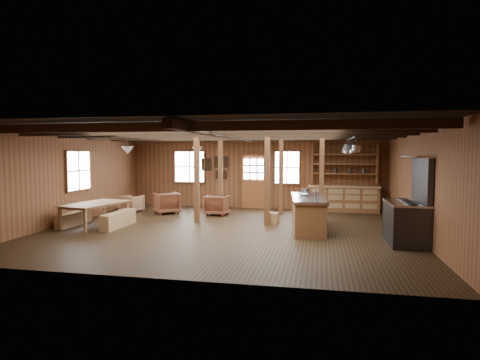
# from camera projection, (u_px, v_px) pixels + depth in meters

# --- Properties ---
(room) EXTENTS (10.04, 9.04, 2.84)m
(room) POSITION_uv_depth(u_px,v_px,m) (227.00, 180.00, 11.21)
(room) COLOR black
(room) RESTS_ON ground
(ceiling_joists) EXTENTS (9.80, 8.82, 0.18)m
(ceiling_joists) POSITION_uv_depth(u_px,v_px,m) (228.00, 135.00, 11.30)
(ceiling_joists) COLOR black
(ceiling_joists) RESTS_ON ceiling
(timber_posts) EXTENTS (3.95, 2.35, 2.80)m
(timber_posts) POSITION_uv_depth(u_px,v_px,m) (257.00, 176.00, 13.14)
(timber_posts) COLOR #492814
(timber_posts) RESTS_ON floor
(back_door) EXTENTS (1.02, 0.08, 2.15)m
(back_door) POSITION_uv_depth(u_px,v_px,m) (253.00, 186.00, 15.60)
(back_door) COLOR brown
(back_door) RESTS_ON floor
(window_back_left) EXTENTS (1.32, 0.06, 1.32)m
(window_back_left) POSITION_uv_depth(u_px,v_px,m) (190.00, 167.00, 16.07)
(window_back_left) COLOR white
(window_back_left) RESTS_ON wall_back
(window_back_right) EXTENTS (1.02, 0.06, 1.32)m
(window_back_right) POSITION_uv_depth(u_px,v_px,m) (287.00, 168.00, 15.30)
(window_back_right) COLOR white
(window_back_right) RESTS_ON wall_back
(window_left) EXTENTS (0.14, 1.24, 1.32)m
(window_left) POSITION_uv_depth(u_px,v_px,m) (78.00, 171.00, 12.67)
(window_left) COLOR white
(window_left) RESTS_ON wall_back
(notice_boards) EXTENTS (1.08, 0.03, 0.90)m
(notice_boards) POSITION_uv_depth(u_px,v_px,m) (216.00, 166.00, 15.85)
(notice_boards) COLOR silver
(notice_boards) RESTS_ON wall_back
(back_counter) EXTENTS (2.55, 0.60, 2.45)m
(back_counter) POSITION_uv_depth(u_px,v_px,m) (344.00, 195.00, 14.70)
(back_counter) COLOR brown
(back_counter) RESTS_ON floor
(pendant_lamps) EXTENTS (1.86, 2.36, 0.66)m
(pendant_lamps) POSITION_uv_depth(u_px,v_px,m) (165.00, 150.00, 12.58)
(pendant_lamps) COLOR #2F2F32
(pendant_lamps) RESTS_ON ceiling
(pot_rack) EXTENTS (0.41, 3.00, 0.42)m
(pot_rack) POSITION_uv_depth(u_px,v_px,m) (350.00, 148.00, 10.67)
(pot_rack) COLOR #2F2F32
(pot_rack) RESTS_ON ceiling
(kitchen_island) EXTENTS (1.11, 2.57, 1.20)m
(kitchen_island) POSITION_uv_depth(u_px,v_px,m) (308.00, 213.00, 11.25)
(kitchen_island) COLOR brown
(kitchen_island) RESTS_ON floor
(step_stool) EXTENTS (0.45, 0.37, 0.34)m
(step_stool) POSITION_uv_depth(u_px,v_px,m) (272.00, 218.00, 12.23)
(step_stool) COLOR olive
(step_stool) RESTS_ON floor
(commercial_range) EXTENTS (0.88, 1.71, 2.11)m
(commercial_range) POSITION_uv_depth(u_px,v_px,m) (408.00, 216.00, 9.58)
(commercial_range) COLOR #2F2F32
(commercial_range) RESTS_ON floor
(dining_table) EXTENTS (1.45, 2.14, 0.69)m
(dining_table) POSITION_uv_depth(u_px,v_px,m) (97.00, 215.00, 11.82)
(dining_table) COLOR olive
(dining_table) RESTS_ON floor
(bench_wall) EXTENTS (0.28, 1.47, 0.40)m
(bench_wall) POSITION_uv_depth(u_px,v_px,m) (74.00, 219.00, 11.98)
(bench_wall) COLOR olive
(bench_wall) RESTS_ON floor
(bench_aisle) EXTENTS (0.31, 1.63, 0.45)m
(bench_aisle) POSITION_uv_depth(u_px,v_px,m) (118.00, 220.00, 11.69)
(bench_aisle) COLOR olive
(bench_aisle) RESTS_ON floor
(armchair_a) EXTENTS (1.15, 1.16, 0.76)m
(armchair_a) POSITION_uv_depth(u_px,v_px,m) (167.00, 203.00, 14.28)
(armchair_a) COLOR brown
(armchair_a) RESTS_ON floor
(armchair_b) EXTENTS (0.80, 0.82, 0.70)m
(armchair_b) POSITION_uv_depth(u_px,v_px,m) (217.00, 205.00, 13.93)
(armchair_b) COLOR brown
(armchair_b) RESTS_ON floor
(armchair_c) EXTENTS (0.80, 0.81, 0.62)m
(armchair_c) POSITION_uv_depth(u_px,v_px,m) (132.00, 204.00, 14.65)
(armchair_c) COLOR #8F6141
(armchair_c) RESTS_ON floor
(counter_pot) EXTENTS (0.29, 0.29, 0.17)m
(counter_pot) POSITION_uv_depth(u_px,v_px,m) (305.00, 191.00, 11.89)
(counter_pot) COLOR #BBBDC3
(counter_pot) RESTS_ON kitchen_island
(bowl) EXTENTS (0.32, 0.32, 0.07)m
(bowl) POSITION_uv_depth(u_px,v_px,m) (303.00, 195.00, 11.46)
(bowl) COLOR silver
(bowl) RESTS_ON kitchen_island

